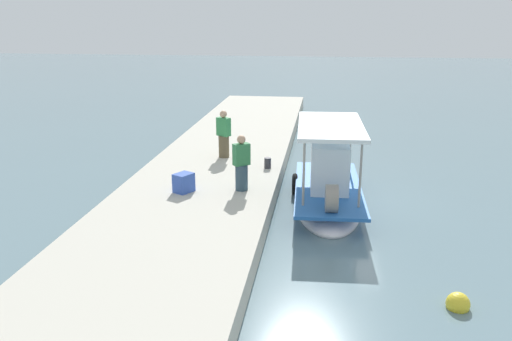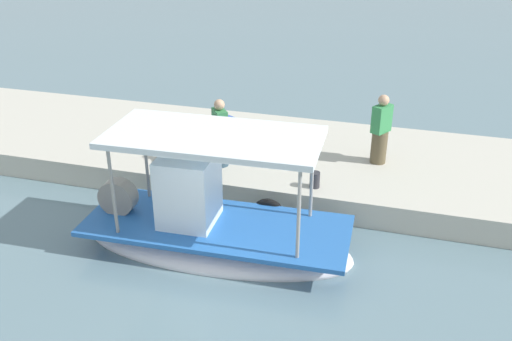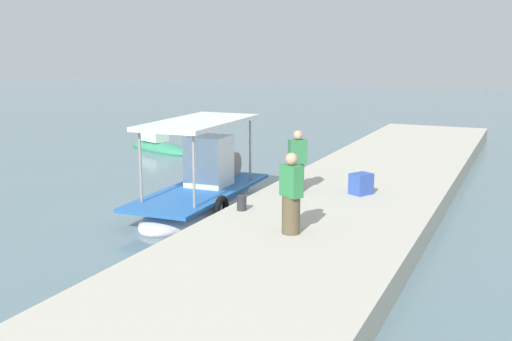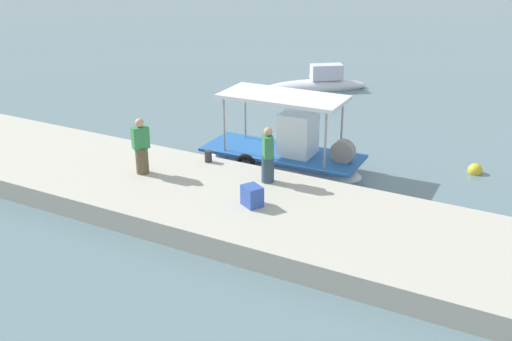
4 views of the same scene
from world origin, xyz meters
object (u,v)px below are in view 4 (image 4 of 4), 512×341
object	(u,v)px
main_fishing_boat	(285,156)
fisherman_near_bollard	(141,149)
fisherman_by_crate	(268,157)
moored_boat_mid	(317,85)
cargo_crate	(252,196)
marker_buoy	(475,170)
mooring_bollard	(208,156)

from	to	relation	value
main_fishing_boat	fisherman_near_bollard	xyz separation A→B (m)	(-3.06, -3.95, 0.98)
fisherman_by_crate	moored_boat_mid	xyz separation A→B (m)	(-4.09, 13.23, -1.17)
fisherman_near_bollard	cargo_crate	bearing A→B (deg)	-6.06
fisherman_near_bollard	fisherman_by_crate	xyz separation A→B (m)	(3.79, 1.28, -0.03)
fisherman_near_bollard	marker_buoy	xyz separation A→B (m)	(9.00, 6.67, -1.34)
fisherman_by_crate	mooring_bollard	distance (m)	2.63
mooring_bollard	marker_buoy	size ratio (longest dim) A/B	0.77
marker_buoy	mooring_bollard	bearing A→B (deg)	-147.79
main_fishing_boat	fisherman_by_crate	xyz separation A→B (m)	(0.73, -2.67, 0.96)
main_fishing_boat	mooring_bollard	distance (m)	2.80
main_fishing_boat	mooring_bollard	xyz separation A→B (m)	(-1.77, -2.14, 0.36)
fisherman_near_bollard	moored_boat_mid	size ratio (longest dim) A/B	0.36
mooring_bollard	marker_buoy	xyz separation A→B (m)	(7.71, 4.85, -0.72)
cargo_crate	marker_buoy	bearing A→B (deg)	56.08
fisherman_near_bollard	mooring_bollard	distance (m)	2.31
fisherman_by_crate	marker_buoy	world-z (taller)	fisherman_by_crate
fisherman_near_bollard	cargo_crate	world-z (taller)	fisherman_near_bollard
fisherman_by_crate	cargo_crate	xyz separation A→B (m)	(0.42, -1.73, -0.50)
moored_boat_mid	fisherman_near_bollard	bearing A→B (deg)	-88.84
fisherman_by_crate	mooring_bollard	world-z (taller)	fisherman_by_crate
main_fishing_boat	marker_buoy	distance (m)	6.54
fisherman_near_bollard	main_fishing_boat	bearing A→B (deg)	52.24
fisherman_by_crate	cargo_crate	world-z (taller)	fisherman_by_crate
cargo_crate	mooring_bollard	bearing A→B (deg)	142.20
cargo_crate	marker_buoy	xyz separation A→B (m)	(4.79, 7.12, -0.82)
fisherman_by_crate	marker_buoy	bearing A→B (deg)	45.99
main_fishing_boat	marker_buoy	size ratio (longest dim) A/B	11.82
marker_buoy	moored_boat_mid	world-z (taller)	moored_boat_mid
fisherman_near_bollard	moored_boat_mid	distance (m)	14.56
cargo_crate	marker_buoy	size ratio (longest dim) A/B	1.18
mooring_bollard	fisherman_by_crate	bearing A→B (deg)	-12.03
main_fishing_boat	marker_buoy	xyz separation A→B (m)	(5.93, 2.72, -0.36)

